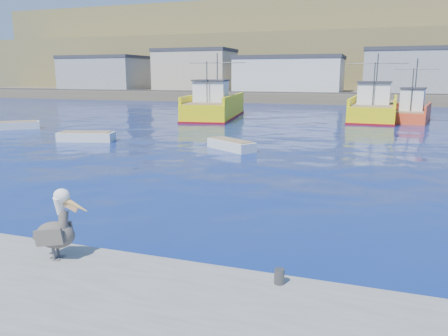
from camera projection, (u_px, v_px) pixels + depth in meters
name	position (u px, v px, depth m)	size (l,w,h in m)	color
ground	(201.00, 232.00, 12.62)	(260.00, 260.00, 0.00)	#071756
dock_bollards	(167.00, 260.00, 9.15)	(36.20, 0.20, 0.30)	#4C4C4C
far_shore	(359.00, 57.00, 111.76)	(200.00, 81.00, 24.00)	brown
trawler_yellow_a	(214.00, 107.00, 46.09)	(6.45, 13.90, 6.78)	yellow
trawler_yellow_b	(374.00, 109.00, 44.07)	(5.85, 12.53, 6.65)	yellow
boat_orange	(412.00, 111.00, 42.51)	(4.20, 8.14, 6.01)	#EC4822
skiff_left	(15.00, 126.00, 36.37)	(3.63, 3.49, 0.81)	silver
skiff_mid	(231.00, 146.00, 26.44)	(3.51, 2.95, 0.75)	silver
skiff_extra	(86.00, 137.00, 29.79)	(3.94, 2.21, 0.81)	silver
pelican	(57.00, 229.00, 9.43)	(1.29, 0.69, 1.59)	#595451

